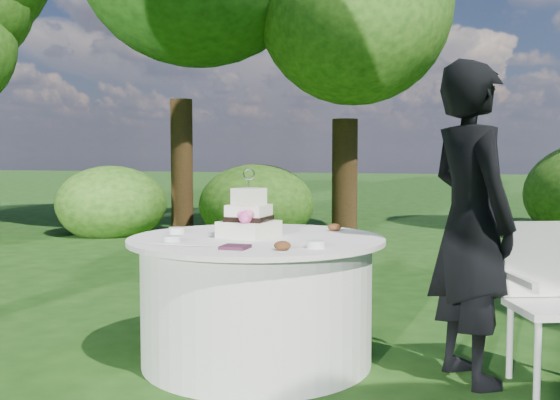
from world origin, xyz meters
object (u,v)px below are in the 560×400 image
object	(u,v)px
guest	(471,222)
chair	(549,291)
table	(257,299)
napkins	(235,247)
cake	(249,219)

from	to	relation	value
guest	chair	world-z (taller)	guest
table	guest	bearing A→B (deg)	2.17
napkins	guest	distance (m)	1.32
chair	table	bearing A→B (deg)	-176.32
guest	cake	bearing A→B (deg)	58.92
napkins	guest	size ratio (longest dim) A/B	0.08
guest	chair	distance (m)	0.57
napkins	table	bearing A→B (deg)	95.96
cake	chair	world-z (taller)	cake
table	cake	world-z (taller)	cake
table	chair	distance (m)	1.68
guest	napkins	bearing A→B (deg)	80.33
table	cake	xyz separation A→B (m)	(-0.04, -0.02, 0.50)
napkins	chair	world-z (taller)	chair
napkins	cake	bearing A→B (deg)	101.19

